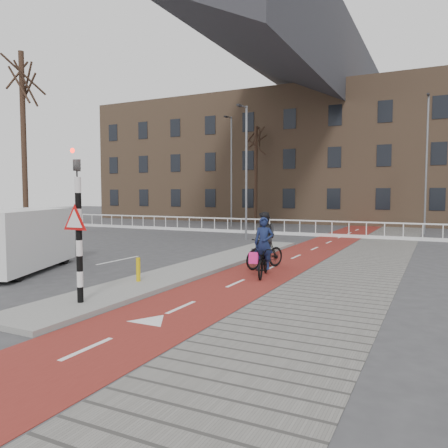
% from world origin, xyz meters
% --- Properties ---
extents(ground, '(120.00, 120.00, 0.00)m').
position_xyz_m(ground, '(0.00, 0.00, 0.00)').
color(ground, '#38383A').
rests_on(ground, ground).
extents(bike_lane, '(2.50, 60.00, 0.01)m').
position_xyz_m(bike_lane, '(1.50, 10.00, 0.01)').
color(bike_lane, maroon).
rests_on(bike_lane, ground).
extents(sidewalk, '(3.00, 60.00, 0.01)m').
position_xyz_m(sidewalk, '(4.30, 10.00, 0.01)').
color(sidewalk, slate).
rests_on(sidewalk, ground).
extents(curb_island, '(1.80, 16.00, 0.12)m').
position_xyz_m(curb_island, '(-0.70, 4.00, 0.06)').
color(curb_island, gray).
rests_on(curb_island, ground).
extents(traffic_signal, '(0.80, 0.80, 3.68)m').
position_xyz_m(traffic_signal, '(-0.60, -2.02, 1.99)').
color(traffic_signal, black).
rests_on(traffic_signal, curb_island).
extents(bollard, '(0.12, 0.12, 0.68)m').
position_xyz_m(bollard, '(-0.89, 0.54, 0.46)').
color(bollard, gold).
rests_on(bollard, curb_island).
extents(cyclist_near, '(1.01, 1.89, 1.88)m').
position_xyz_m(cyclist_near, '(1.86, 3.32, 0.64)').
color(cyclist_near, black).
rests_on(cyclist_near, bike_lane).
extents(cyclist_far, '(1.17, 1.91, 1.98)m').
position_xyz_m(cyclist_far, '(1.35, 4.76, 0.83)').
color(cyclist_far, black).
rests_on(cyclist_far, bike_lane).
extents(van, '(3.68, 5.22, 2.08)m').
position_xyz_m(van, '(-5.90, 0.57, 1.10)').
color(van, white).
rests_on(van, ground).
extents(railing, '(28.00, 0.10, 0.99)m').
position_xyz_m(railing, '(-5.00, 17.00, 0.31)').
color(railing, silver).
rests_on(railing, ground).
extents(townhouse_row, '(46.00, 10.00, 15.90)m').
position_xyz_m(townhouse_row, '(-3.00, 32.00, 7.81)').
color(townhouse_row, '#7F6047').
rests_on(townhouse_row, ground).
extents(tree_left, '(0.26, 0.26, 9.42)m').
position_xyz_m(tree_left, '(-11.39, 5.42, 4.71)').
color(tree_left, black).
rests_on(tree_left, ground).
extents(tree_mid, '(0.29, 0.29, 8.38)m').
position_xyz_m(tree_mid, '(-7.52, 25.75, 4.19)').
color(tree_mid, black).
rests_on(tree_mid, ground).
extents(streetlight_near, '(0.12, 0.12, 7.51)m').
position_xyz_m(streetlight_near, '(-3.06, 13.34, 3.76)').
color(streetlight_near, slate).
rests_on(streetlight_near, ground).
extents(streetlight_left, '(0.12, 0.12, 8.64)m').
position_xyz_m(streetlight_left, '(-8.07, 21.95, 4.32)').
color(streetlight_left, slate).
rests_on(streetlight_left, ground).
extents(streetlight_right, '(0.12, 0.12, 8.81)m').
position_xyz_m(streetlight_right, '(5.96, 21.34, 4.41)').
color(streetlight_right, slate).
rests_on(streetlight_right, ground).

